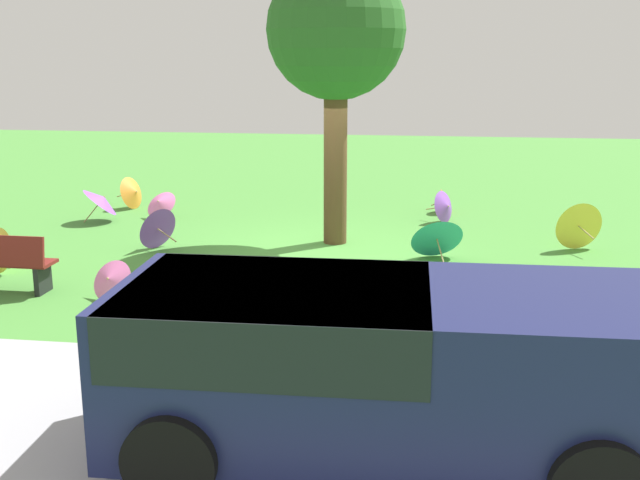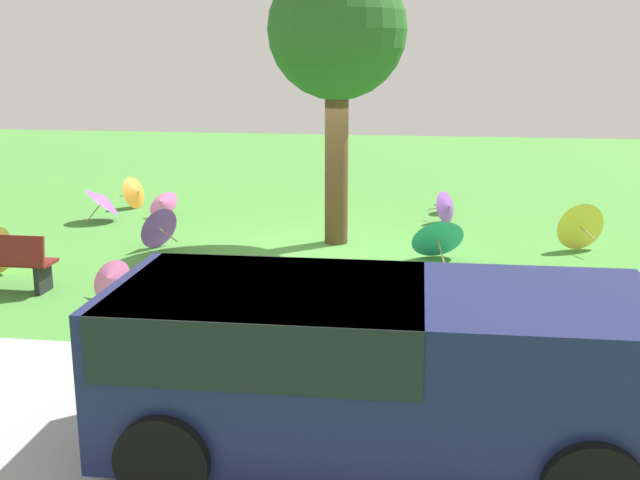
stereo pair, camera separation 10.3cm
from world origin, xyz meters
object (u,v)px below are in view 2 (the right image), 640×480
Objects in this scene: parasol_pink_1 at (162,203)px; parasol_teal_0 at (437,236)px; parasol_orange_1 at (136,192)px; parasol_purple_4 at (448,207)px; parasol_purple_1 at (104,199)px; parasol_purple_2 at (156,226)px; parasol_yellow_1 at (579,225)px; parasol_red_0 at (449,200)px; van_dark at (359,358)px; parasol_pink_0 at (110,279)px; parasol_orange_0 at (522,285)px; shade_tree at (337,34)px.

parasol_pink_1 is 0.80× the size of parasol_teal_0.
parasol_purple_4 is (-7.01, 0.50, -0.04)m from parasol_orange_1.
parasol_teal_0 is (-6.92, 2.07, -0.06)m from parasol_purple_1.
parasol_yellow_1 reaches higher than parasol_purple_2.
parasol_yellow_1 reaches higher than parasol_pink_1.
parasol_red_0 is 0.62× the size of parasol_yellow_1.
parasol_purple_4 is (-0.86, -9.82, -0.57)m from van_dark.
parasol_pink_0 is 0.87× the size of parasol_pink_1.
parasol_purple_2 reaches higher than parasol_orange_1.
parasol_purple_2 is (-1.88, 2.02, -0.07)m from parasol_purple_1.
parasol_red_0 is 7.07m from parasol_orange_1.
parasol_purple_1 is 9.33m from parasol_orange_0.
van_dark is at bearing 68.14° from parasol_yellow_1.
parasol_teal_0 is (-4.64, -2.92, 0.11)m from parasol_pink_0.
parasol_orange_0 is at bearing 114.41° from parasol_teal_0.
parasol_purple_2 is at bearing -57.39° from van_dark.
van_dark is 5.76× the size of parasol_orange_1.
shade_tree is at bearing -164.25° from parasol_purple_2.
parasol_yellow_1 is at bearing -172.19° from parasol_purple_2.
van_dark is at bearing 119.08° from parasol_pink_1.
parasol_red_0 is at bearing -92.33° from parasol_purple_4.
parasol_teal_0 is at bearing -95.44° from van_dark.
shade_tree is (1.21, -7.76, 2.86)m from van_dark.
parasol_purple_2 reaches higher than parasol_pink_1.
parasol_pink_0 is 6.78m from parasol_orange_1.
parasol_purple_1 reaches higher than parasol_orange_1.
shade_tree is at bearing 167.47° from parasol_purple_1.
van_dark is 10.91m from parasol_red_0.
parasol_pink_0 is 8.52m from parasol_red_0.
parasol_pink_0 is at bearing 29.21° from parasol_yellow_1.
parasol_red_0 is (-2.12, -3.10, -3.49)m from shade_tree.
parasol_orange_1 is (7.96, -6.08, 0.01)m from parasol_orange_0.
parasol_orange_1 reaches higher than parasol_red_0.
parasol_purple_4 is (-6.02, -0.54, -0.01)m from parasol_pink_1.
parasol_purple_2 is at bearing -0.59° from parasol_teal_0.
parasol_purple_1 is 1.45× the size of parasol_purple_4.
parasol_orange_1 is 1.11× the size of parasol_purple_4.
parasol_red_0 is at bearing -82.17° from parasol_orange_0.
parasol_pink_0 is at bearing 50.67° from parasol_purple_4.
parasol_red_0 is (-4.90, -6.97, -0.01)m from parasol_pink_0.
parasol_orange_0 is 3.90m from parasol_yellow_1.
parasol_purple_1 is at bearing 15.41° from parasol_red_0.
parasol_purple_1 is 9.49m from parasol_yellow_1.
parasol_teal_0 is 3.02m from parasol_purple_4.
parasol_yellow_1 is at bearing 165.42° from parasol_orange_1.
parasol_teal_0 is at bearing -147.86° from parasol_pink_0.
parasol_teal_0 is (-0.65, -6.81, -0.50)m from van_dark.
parasol_pink_0 is 5.48m from parasol_teal_0.
parasol_purple_4 reaches higher than parasol_pink_1.
parasol_yellow_1 is at bearing 170.56° from parasol_pink_1.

